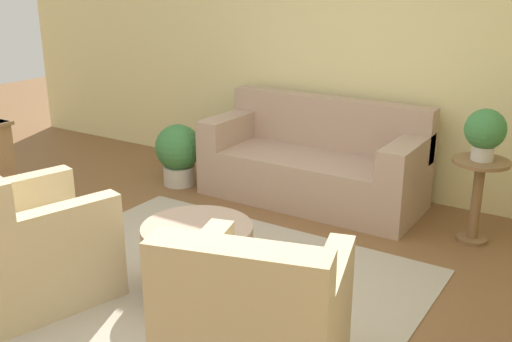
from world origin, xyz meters
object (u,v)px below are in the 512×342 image
armchair_right (256,331)px  potted_plant_on_side_table (485,131)px  potted_plant_floor (178,152)px  armchair_left (27,247)px  ottoman_table (198,249)px  side_table (478,188)px  couch (314,164)px

armchair_right → potted_plant_on_side_table: bearing=78.8°
potted_plant_on_side_table → potted_plant_floor: (-2.87, -0.22, -0.57)m
armchair_left → potted_plant_floor: 2.35m
armchair_right → potted_plant_on_side_table: 2.60m
armchair_right → ottoman_table: armchair_right is taller
ottoman_table → potted_plant_on_side_table: 2.37m
side_table → ottoman_table: bearing=-127.7°
couch → potted_plant_floor: couch is taller
couch → ottoman_table: (0.13, -1.96, -0.05)m
armchair_right → potted_plant_floor: size_ratio=1.70×
potted_plant_floor → potted_plant_on_side_table: bearing=4.4°
armchair_right → potted_plant_floor: (-2.38, 2.27, -0.02)m
couch → armchair_right: bearing=-68.7°
ottoman_table → potted_plant_on_side_table: size_ratio=1.86×
armchair_right → potted_plant_floor: 3.29m
couch → armchair_left: 2.75m
side_table → potted_plant_floor: side_table is taller
couch → armchair_left: bearing=-105.9°
side_table → potted_plant_floor: size_ratio=1.10×
armchair_right → side_table: (0.49, 2.49, 0.09)m
couch → side_table: couch is taller
armchair_left → side_table: 3.38m
ottoman_table → potted_plant_floor: (-1.48, 1.59, 0.04)m
armchair_left → armchair_right: (1.79, 0.00, 0.00)m
couch → potted_plant_on_side_table: bearing=-5.7°
armchair_right → side_table: bearing=78.8°
armchair_left → armchair_right: bearing=0.0°
armchair_left → potted_plant_on_side_table: size_ratio=2.63×
ottoman_table → potted_plant_floor: bearing=132.9°
armchair_right → potted_plant_floor: armchair_right is taller
potted_plant_on_side_table → side_table: bearing=45.0°
couch → potted_plant_on_side_table: 1.64m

